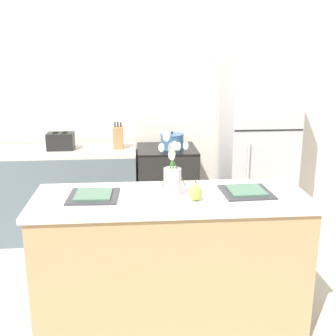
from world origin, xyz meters
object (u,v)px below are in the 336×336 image
(toaster, at_px, (61,141))
(cooking_pot, at_px, (172,141))
(flower_vase, at_px, (172,173))
(plate_setting_left, at_px, (93,196))
(plate_setting_right, at_px, (246,191))
(knife_block, at_px, (118,138))
(stove_range, at_px, (167,191))
(refrigerator, at_px, (258,146))
(pear_figurine, at_px, (196,192))

(toaster, distance_m, cooking_pot, 1.11)
(flower_vase, distance_m, plate_setting_left, 0.53)
(plate_setting_right, xyz_separation_m, knife_block, (-0.89, 1.60, 0.06))
(plate_setting_left, distance_m, knife_block, 1.61)
(stove_range, height_order, cooking_pot, cooking_pot)
(plate_setting_left, bearing_deg, flower_vase, -0.18)
(stove_range, relative_size, flower_vase, 2.15)
(flower_vase, distance_m, knife_block, 1.65)
(refrigerator, height_order, flower_vase, refrigerator)
(plate_setting_right, distance_m, knife_block, 1.84)
(stove_range, distance_m, plate_setting_left, 1.77)
(stove_range, xyz_separation_m, pear_figurine, (0.04, -1.70, 0.55))
(flower_vase, bearing_deg, refrigerator, 56.64)
(flower_vase, xyz_separation_m, pear_figurine, (0.14, -0.12, -0.10))
(stove_range, relative_size, plate_setting_right, 2.75)
(refrigerator, bearing_deg, pear_figurine, -118.04)
(refrigerator, xyz_separation_m, plate_setting_right, (-0.55, -1.58, 0.04))
(refrigerator, height_order, plate_setting_right, refrigerator)
(pear_figurine, xyz_separation_m, plate_setting_right, (0.36, 0.12, -0.04))
(pear_figurine, distance_m, knife_block, 1.80)
(stove_range, height_order, refrigerator, refrigerator)
(flower_vase, bearing_deg, pear_figurine, -40.86)
(refrigerator, distance_m, plate_setting_left, 2.22)
(pear_figurine, bearing_deg, refrigerator, 61.96)
(plate_setting_left, distance_m, toaster, 1.67)
(plate_setting_right, bearing_deg, knife_block, 119.10)
(toaster, bearing_deg, pear_figurine, -57.19)
(refrigerator, xyz_separation_m, pear_figurine, (-0.91, -1.70, 0.09))
(flower_vase, distance_m, toaster, 1.88)
(plate_setting_left, height_order, plate_setting_right, same)
(plate_setting_right, bearing_deg, pear_figurine, -161.51)
(flower_vase, xyz_separation_m, cooking_pot, (0.14, 1.54, -0.11))
(refrigerator, xyz_separation_m, toaster, (-2.01, 0.02, 0.08))
(toaster, bearing_deg, flower_vase, -58.74)
(refrigerator, xyz_separation_m, knife_block, (-1.44, 0.02, 0.11))
(plate_setting_left, relative_size, toaster, 1.19)
(toaster, bearing_deg, plate_setting_right, -47.50)
(plate_setting_right, relative_size, knife_block, 1.23)
(stove_range, xyz_separation_m, knife_block, (-0.49, 0.02, 0.57))
(refrigerator, bearing_deg, stove_range, -179.96)
(refrigerator, height_order, plate_setting_left, refrigerator)
(pear_figurine, bearing_deg, plate_setting_right, 18.49)
(stove_range, bearing_deg, plate_setting_left, -110.87)
(cooking_pot, bearing_deg, knife_block, 173.57)
(pear_figurine, relative_size, plate_setting_right, 0.42)
(plate_setting_left, xyz_separation_m, plate_setting_right, (1.00, 0.00, 0.00))
(stove_range, relative_size, pear_figurine, 6.63)
(refrigerator, distance_m, knife_block, 1.44)
(stove_range, height_order, toaster, toaster)
(plate_setting_left, bearing_deg, refrigerator, 45.52)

